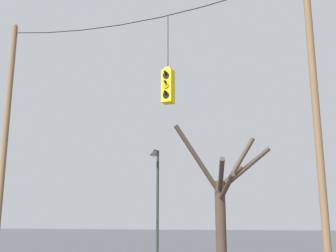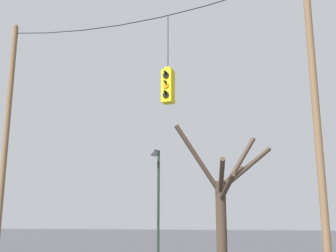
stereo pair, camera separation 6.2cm
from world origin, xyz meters
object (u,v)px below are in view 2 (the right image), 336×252
utility_pole_left (6,141)px  street_lamp (157,183)px  utility_pole_right (316,112)px  traffic_light_over_intersection (168,86)px  bare_tree (224,197)px

utility_pole_left → street_lamp: utility_pole_left is taller
utility_pole_right → traffic_light_over_intersection: 4.54m
traffic_light_over_intersection → street_lamp: (-3.07, 6.22, -2.44)m
utility_pole_right → traffic_light_over_intersection: (-4.35, -0.01, 1.30)m
utility_pole_right → street_lamp: 9.74m
traffic_light_over_intersection → street_lamp: 7.35m
traffic_light_over_intersection → bare_tree: bearing=86.0°
bare_tree → traffic_light_over_intersection: bearing=-94.0°
utility_pole_left → traffic_light_over_intersection: (6.39, -0.01, 1.30)m
traffic_light_over_intersection → utility_pole_right: bearing=0.1°
utility_pole_left → bare_tree: (6.75, 5.20, -1.90)m
utility_pole_left → street_lamp: bearing=61.9°
street_lamp → bare_tree: (3.43, -1.01, -0.76)m
utility_pole_right → bare_tree: size_ratio=1.63×
utility_pole_right → street_lamp: (-7.42, 6.22, -1.13)m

